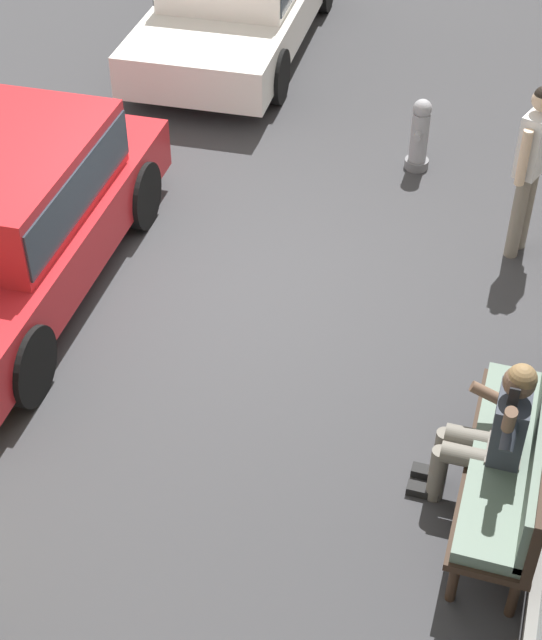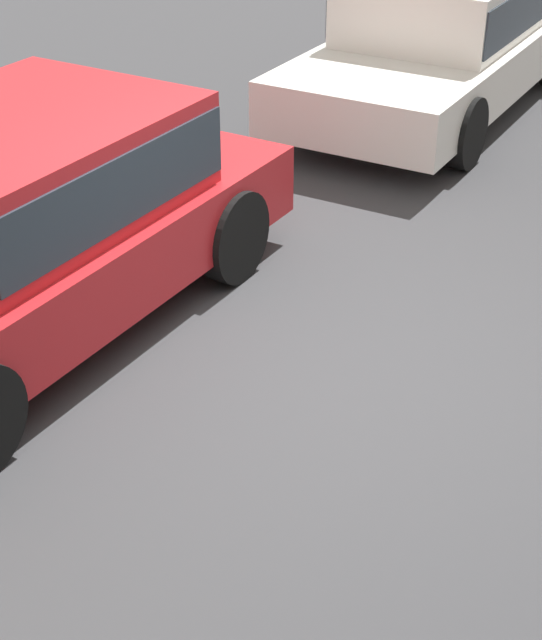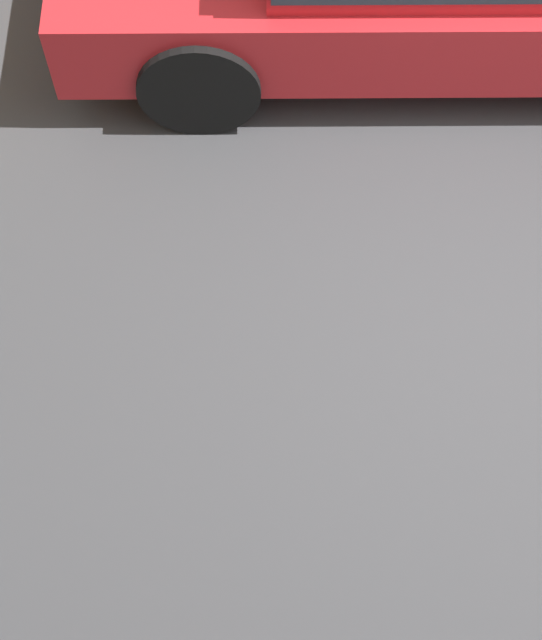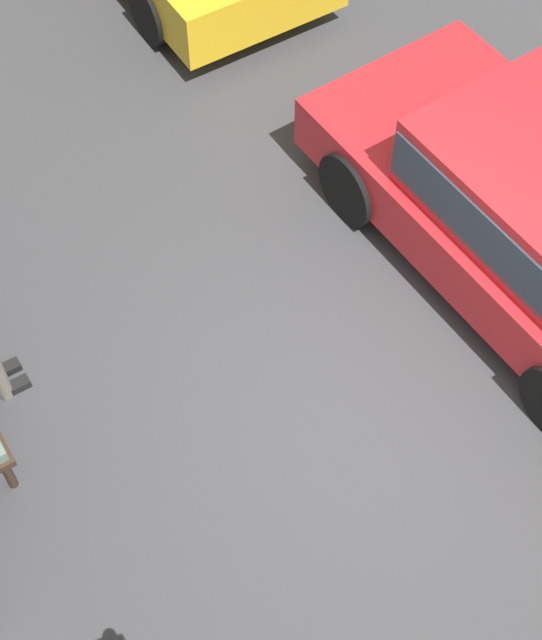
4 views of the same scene
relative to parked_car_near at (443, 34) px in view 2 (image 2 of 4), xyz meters
name	(u,v)px [view 2 (image 2 of 4)]	position (x,y,z in m)	size (l,w,h in m)	color
ground_plane	(301,373)	(5.11, 1.47, -0.76)	(60.00, 60.00, 0.00)	#38383A
parked_car_near	(443,34)	(0.00, 0.00, 0.00)	(4.67, 2.09, 1.38)	white
parked_car_mid	(15,216)	(5.56, -0.40, 0.00)	(4.19, 2.08, 1.39)	red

